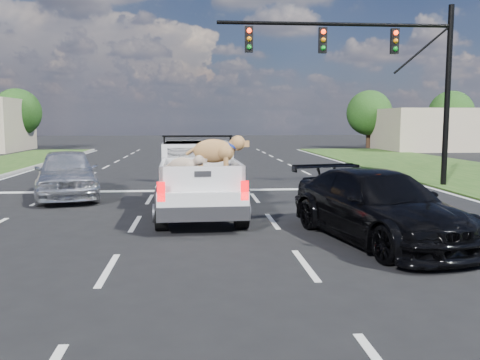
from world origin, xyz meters
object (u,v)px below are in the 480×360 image
object	(u,v)px
pickup_truck	(199,176)
black_coupe	(379,206)
traffic_signal	(389,65)
silver_sedan	(67,173)

from	to	relation	value
pickup_truck	black_coupe	distance (m)	5.39
pickup_truck	black_coupe	xyz separation A→B (m)	(3.85, -3.77, -0.27)
traffic_signal	silver_sedan	xyz separation A→B (m)	(-11.76, -1.81, -3.90)
black_coupe	traffic_signal	bearing A→B (deg)	55.09
traffic_signal	black_coupe	xyz separation A→B (m)	(-3.48, -8.78, -3.97)
traffic_signal	silver_sedan	world-z (taller)	traffic_signal
silver_sedan	black_coupe	world-z (taller)	silver_sedan
pickup_truck	traffic_signal	bearing A→B (deg)	32.44
traffic_signal	black_coupe	size ratio (longest dim) A/B	1.74
silver_sedan	black_coupe	distance (m)	10.82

